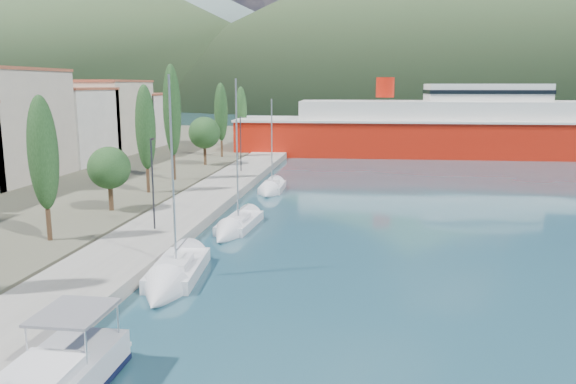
# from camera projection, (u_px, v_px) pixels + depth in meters

# --- Properties ---
(ground) EXTENTS (1400.00, 1400.00, 0.00)m
(ground) POSITION_uv_depth(u_px,v_px,m) (348.00, 127.00, 139.85)
(ground) COLOR #234C5B
(quay) EXTENTS (5.00, 88.00, 0.80)m
(quay) POSITION_uv_depth(u_px,v_px,m) (207.00, 199.00, 49.63)
(quay) COLOR gray
(quay) RESTS_ON ground
(hills_far) EXTENTS (1480.00, 900.00, 180.00)m
(hills_far) POSITION_uv_depth(u_px,v_px,m) (499.00, 20.00, 590.94)
(hills_far) COLOR slate
(hills_far) RESTS_ON ground
(hills_near) EXTENTS (1010.00, 520.00, 115.00)m
(hills_near) POSITION_uv_depth(u_px,v_px,m) (517.00, 24.00, 362.46)
(hills_near) COLOR #384E2D
(hills_near) RESTS_ON ground
(town_buildings) EXTENTS (9.20, 69.20, 11.30)m
(town_buildings) POSITION_uv_depth(u_px,v_px,m) (33.00, 128.00, 62.47)
(town_buildings) COLOR beige
(town_buildings) RESTS_ON land_strip
(tree_row) EXTENTS (3.83, 65.59, 11.65)m
(tree_row) POSITION_uv_depth(u_px,v_px,m) (170.00, 130.00, 56.00)
(tree_row) COLOR #47301E
(tree_row) RESTS_ON land_strip
(lamp_posts) EXTENTS (0.15, 49.47, 6.06)m
(lamp_posts) POSITION_uv_depth(u_px,v_px,m) (158.00, 178.00, 37.99)
(lamp_posts) COLOR #2D2D33
(lamp_posts) RESTS_ON quay
(sailboat_near) EXTENTS (3.21, 8.39, 11.78)m
(sailboat_near) POSITION_uv_depth(u_px,v_px,m) (169.00, 283.00, 28.70)
(sailboat_near) COLOR silver
(sailboat_near) RESTS_ON ground
(sailboat_mid) EXTENTS (2.63, 8.15, 11.55)m
(sailboat_mid) POSITION_uv_depth(u_px,v_px,m) (232.00, 230.00, 39.34)
(sailboat_mid) COLOR silver
(sailboat_mid) RESTS_ON ground
(sailboat_far) EXTENTS (2.27, 6.71, 9.81)m
(sailboat_far) POSITION_uv_depth(u_px,v_px,m) (270.00, 191.00, 53.95)
(sailboat_far) COLOR silver
(sailboat_far) RESTS_ON ground
(ferry) EXTENTS (60.96, 15.15, 12.02)m
(ferry) POSITION_uv_depth(u_px,v_px,m) (442.00, 130.00, 83.43)
(ferry) COLOR red
(ferry) RESTS_ON ground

